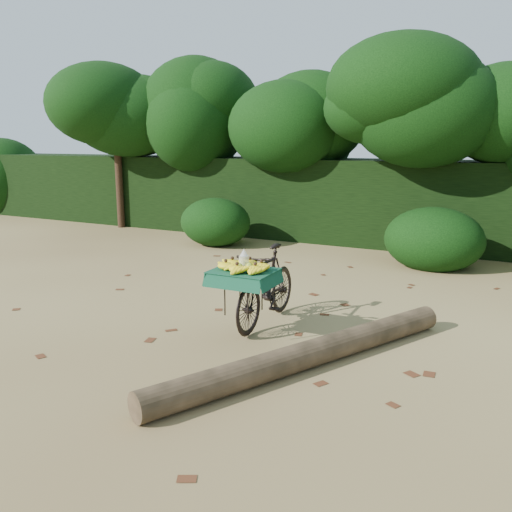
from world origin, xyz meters
The scene contains 7 objects.
ground centered at (0.00, 0.00, 0.00)m, with size 80.00×80.00×0.00m, color tan.
vendor_bicycle centered at (0.25, 0.24, 0.49)m, with size 0.70×1.69×0.96m.
fallen_log centered at (1.23, -0.69, 0.14)m, with size 0.27×0.27×3.75m, color brown.
hedge_backdrop centered at (0.00, 6.30, 0.90)m, with size 26.00×1.80×1.80m, color black.
tree_row centered at (-0.65, 5.50, 2.00)m, with size 14.50×2.00×4.00m, color black, non-canonical shape.
bush_clumps centered at (0.50, 4.30, 0.45)m, with size 8.80×1.70×0.90m, color black, non-canonical shape.
leaf_litter centered at (0.00, 0.65, 0.01)m, with size 7.00×7.30×0.01m, color #532A16, non-canonical shape.
Camera 1 is at (3.10, -5.39, 2.19)m, focal length 38.00 mm.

